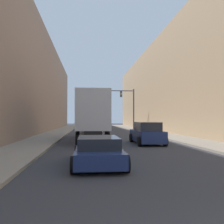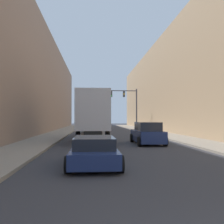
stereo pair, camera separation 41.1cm
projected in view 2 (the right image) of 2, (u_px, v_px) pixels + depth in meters
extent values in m
cube|color=gray|center=(157.00, 133.00, 32.54)|extent=(3.10, 80.00, 0.15)
cube|color=gray|center=(58.00, 134.00, 31.52)|extent=(3.10, 80.00, 0.15)
cube|color=tan|center=(191.00, 80.00, 33.09)|extent=(6.00, 80.00, 14.24)
cube|color=#997A66|center=(21.00, 78.00, 31.35)|extent=(6.00, 80.00, 14.22)
cube|color=silver|center=(93.00, 111.00, 22.14)|extent=(2.57, 9.37, 3.05)
cube|color=black|center=(93.00, 130.00, 22.09)|extent=(1.29, 9.37, 0.24)
cube|color=silver|center=(93.00, 124.00, 28.19)|extent=(2.57, 2.85, 2.63)
cylinder|color=black|center=(77.00, 139.00, 18.52)|extent=(0.25, 1.00, 1.00)
cylinder|color=black|center=(108.00, 138.00, 18.70)|extent=(0.25, 1.00, 1.00)
cylinder|color=black|center=(78.00, 137.00, 19.71)|extent=(0.25, 1.00, 1.00)
cylinder|color=black|center=(107.00, 137.00, 19.89)|extent=(0.25, 1.00, 1.00)
cylinder|color=black|center=(82.00, 132.00, 28.08)|extent=(0.25, 1.00, 1.00)
cylinder|color=black|center=(103.00, 132.00, 28.26)|extent=(0.25, 1.00, 1.00)
cube|color=navy|center=(94.00, 154.00, 10.75)|extent=(1.89, 4.66, 0.57)
cube|color=#1E232D|center=(94.00, 142.00, 10.53)|extent=(1.66, 2.56, 0.46)
cylinder|color=black|center=(75.00, 152.00, 12.29)|extent=(0.25, 0.64, 0.64)
cylinder|color=black|center=(113.00, 152.00, 12.44)|extent=(0.25, 0.64, 0.64)
cylinder|color=black|center=(68.00, 165.00, 8.95)|extent=(0.25, 0.64, 0.64)
cylinder|color=black|center=(120.00, 164.00, 9.10)|extent=(0.25, 0.64, 0.64)
cube|color=navy|center=(147.00, 136.00, 19.50)|extent=(1.87, 4.70, 0.86)
cube|color=#1E232D|center=(148.00, 126.00, 19.29)|extent=(1.64, 2.58, 0.66)
cylinder|color=black|center=(132.00, 138.00, 21.07)|extent=(0.25, 0.70, 0.70)
cylinder|color=black|center=(154.00, 138.00, 21.21)|extent=(0.25, 0.70, 0.70)
cylinder|color=black|center=(140.00, 142.00, 17.68)|extent=(0.25, 0.70, 0.70)
cylinder|color=black|center=(165.00, 141.00, 17.83)|extent=(0.25, 0.70, 0.70)
cylinder|color=black|center=(137.00, 110.00, 38.36)|extent=(0.20, 0.20, 6.56)
cube|color=black|center=(111.00, 91.00, 38.13)|extent=(7.81, 0.12, 0.12)
cube|color=black|center=(124.00, 94.00, 38.27)|extent=(0.30, 0.24, 0.90)
sphere|color=gold|center=(124.00, 94.00, 38.13)|extent=(0.18, 0.18, 0.18)
cube|color=black|center=(111.00, 94.00, 38.12)|extent=(0.30, 0.24, 0.90)
sphere|color=green|center=(111.00, 96.00, 37.97)|extent=(0.18, 0.18, 0.18)
cube|color=black|center=(99.00, 94.00, 37.96)|extent=(0.30, 0.24, 0.90)
sphere|color=red|center=(99.00, 94.00, 37.82)|extent=(0.18, 0.18, 0.18)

